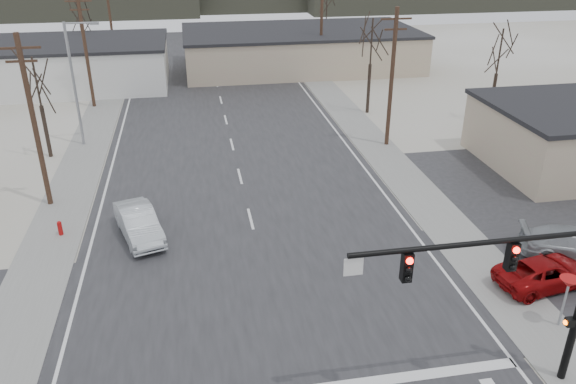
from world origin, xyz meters
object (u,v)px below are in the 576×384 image
object	(u,v)px
fire_hydrant	(60,228)
sedan_crossing	(139,223)
car_far_a	(205,57)
car_parked_silver	(575,244)
car_far_b	(149,50)
car_parked_red	(545,273)
traffic_signal_mast	(538,277)

from	to	relation	value
fire_hydrant	sedan_crossing	distance (m)	4.30
fire_hydrant	car_far_a	bearing A→B (deg)	76.64
fire_hydrant	car_parked_silver	xyz separation A→B (m)	(25.53, -6.86, 0.34)
car_far_b	car_parked_red	bearing A→B (deg)	-82.04
sedan_crossing	car_parked_silver	xyz separation A→B (m)	(21.34, -5.93, -0.05)
car_parked_silver	car_parked_red	bearing A→B (deg)	143.83
sedan_crossing	car_far_b	size ratio (longest dim) A/B	1.16
sedan_crossing	car_parked_silver	bearing A→B (deg)	-32.54
sedan_crossing	car_far_a	distance (m)	40.98
car_far_a	car_parked_red	distance (m)	50.25
car_far_a	car_parked_silver	world-z (taller)	car_parked_silver
fire_hydrant	traffic_signal_mast	bearing A→B (deg)	-38.13
fire_hydrant	car_parked_silver	bearing A→B (deg)	-15.05
car_parked_red	traffic_signal_mast	bearing A→B (deg)	130.67
car_far_b	car_far_a	bearing A→B (deg)	-51.31
car_parked_red	car_far_a	bearing A→B (deg)	6.32
fire_hydrant	car_parked_red	size ratio (longest dim) A/B	0.18
car_far_a	car_parked_silver	xyz separation A→B (m)	(16.09, -46.58, 0.01)
car_far_b	car_parked_silver	xyz separation A→B (m)	(22.83, -52.01, 0.03)
sedan_crossing	car_far_b	xyz separation A→B (m)	(-1.48, 46.08, -0.08)
car_parked_red	car_parked_silver	distance (m)	3.37
traffic_signal_mast	car_parked_red	distance (m)	8.20
traffic_signal_mast	car_far_b	size ratio (longest dim) A/B	2.12
traffic_signal_mast	car_far_a	size ratio (longest dim) A/B	1.76
traffic_signal_mast	sedan_crossing	xyz separation A→B (m)	(-13.91, 13.27, -3.83)
car_parked_silver	traffic_signal_mast	bearing A→B (deg)	154.62
traffic_signal_mast	car_parked_silver	world-z (taller)	traffic_signal_mast
fire_hydrant	sedan_crossing	xyz separation A→B (m)	(4.18, -0.93, 0.40)
car_far_a	car_parked_red	bearing A→B (deg)	110.19
fire_hydrant	car_parked_red	bearing A→B (deg)	-21.04
fire_hydrant	sedan_crossing	size ratio (longest dim) A/B	0.18
car_far_a	car_far_b	world-z (taller)	car_far_a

